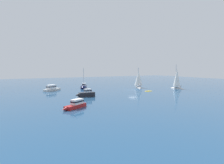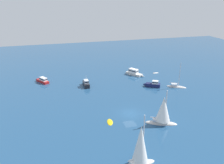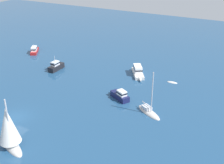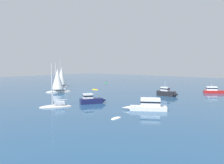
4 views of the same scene
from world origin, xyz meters
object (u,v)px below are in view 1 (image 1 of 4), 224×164
(powerboat, at_px, (86,94))
(ketch_1, at_px, (138,80))
(launch, at_px, (84,86))
(rib_1, at_px, (148,91))
(rib, at_px, (49,88))
(cabin_cruiser, at_px, (76,105))
(launch_1, at_px, (52,88))
(yacht, at_px, (177,80))
(ketch, at_px, (83,86))

(powerboat, distance_m, ketch_1, 26.14)
(launch, bearing_deg, rib_1, 71.92)
(rib, bearing_deg, rib_1, 46.20)
(rib_1, bearing_deg, ketch_1, 81.73)
(cabin_cruiser, bearing_deg, launch, -144.32)
(powerboat, relative_size, ketch_1, 0.65)
(cabin_cruiser, distance_m, ketch_1, 37.32)
(rib_1, bearing_deg, launch_1, 160.12)
(rib, height_order, yacht, yacht)
(rib, distance_m, yacht, 43.89)
(rib, relative_size, rib_1, 0.74)
(launch, height_order, ketch_1, ketch_1)
(powerboat, bearing_deg, launch, -107.47)
(yacht, height_order, powerboat, yacht)
(launch, bearing_deg, cabin_cruiser, 7.19)
(launch_1, bearing_deg, ketch, -2.30)
(rib, relative_size, yacht, 0.23)
(yacht, height_order, launch_1, yacht)
(yacht, bearing_deg, powerboat, 89.40)
(ketch, relative_size, ketch_1, 0.99)
(cabin_cruiser, relative_size, yacht, 0.61)
(ketch_1, bearing_deg, launch_1, 103.48)
(powerboat, bearing_deg, rib_1, -176.60)
(ketch, bearing_deg, ketch_1, -95.49)
(launch_1, xyz_separation_m, ketch_1, (-5.19, -28.98, 1.79))
(cabin_cruiser, bearing_deg, rib_1, 173.08)
(yacht, bearing_deg, launch, 57.07)
(launch, relative_size, ketch, 0.64)
(launch_1, bearing_deg, ketch_1, -42.58)
(yacht, bearing_deg, ketch_1, 43.83)
(powerboat, xyz_separation_m, rib_1, (1.27, -20.47, -0.76))
(rib, height_order, powerboat, powerboat)
(launch, relative_size, rib_1, 1.76)
(powerboat, relative_size, launch_1, 0.77)
(ketch, bearing_deg, rib, 122.92)
(ketch_1, bearing_deg, rib_1, -174.71)
(rib_1, bearing_deg, yacht, 14.67)
(launch_1, height_order, ketch_1, ketch_1)
(launch, relative_size, powerboat, 0.97)
(powerboat, bearing_deg, yacht, -176.19)
(powerboat, bearing_deg, ketch_1, -155.36)
(cabin_cruiser, bearing_deg, ketch, -143.70)
(cabin_cruiser, relative_size, rib_1, 1.97)
(ketch, relative_size, launch_1, 1.17)
(yacht, relative_size, rib_1, 3.23)
(rib_1, bearing_deg, cabin_cruiser, -144.27)
(launch, bearing_deg, rib, -90.79)
(launch, height_order, rib, launch)
(cabin_cruiser, distance_m, launch_1, 27.63)
(cabin_cruiser, relative_size, powerboat, 1.09)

